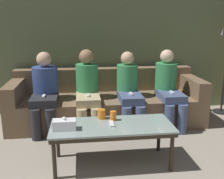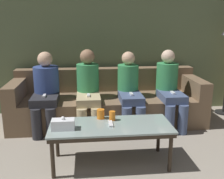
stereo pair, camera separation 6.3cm
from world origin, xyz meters
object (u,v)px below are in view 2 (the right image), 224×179
seated_person_left_end (46,89)px  seated_person_mid_right (129,89)px  seated_person_mid_left (88,88)px  cup_near_right (101,114)px  tissue_box (63,124)px  coffee_table (111,129)px  cup_near_left (112,116)px  game_remote (111,124)px  couch (108,103)px  seated_person_right_end (169,87)px

seated_person_left_end → seated_person_mid_right: bearing=-1.6°
seated_person_left_end → seated_person_mid_left: bearing=-2.3°
cup_near_right → tissue_box: (-0.38, -0.26, -0.00)m
coffee_table → cup_near_left: bearing=76.6°
cup_near_left → game_remote: (-0.03, -0.13, -0.04)m
game_remote → seated_person_mid_left: seated_person_mid_left is taller
couch → coffee_table: size_ratio=2.21×
seated_person_right_end → tissue_box: bearing=-142.6°
seated_person_mid_left → seated_person_mid_right: seated_person_mid_left is taller
cup_near_left → seated_person_mid_right: 0.94m
seated_person_left_end → seated_person_mid_right: (1.14, -0.03, -0.02)m
game_remote → seated_person_mid_left: (-0.21, 1.01, 0.13)m
game_remote → tissue_box: bearing=-172.2°
coffee_table → cup_near_right: cup_near_right is taller
game_remote → seated_person_mid_right: seated_person_mid_right is taller
cup_near_right → game_remote: (0.09, -0.19, -0.04)m
tissue_box → seated_person_left_end: bearing=105.9°
seated_person_mid_left → seated_person_mid_right: size_ratio=1.04×
seated_person_mid_right → seated_person_right_end: 0.57m
couch → tissue_box: 1.43m
seated_person_left_end → seated_person_mid_right: 1.14m
cup_near_left → seated_person_mid_left: seated_person_mid_left is taller
cup_near_left → seated_person_mid_right: seated_person_mid_right is taller
seated_person_right_end → seated_person_mid_right: bearing=-178.9°
seated_person_mid_right → seated_person_right_end: size_ratio=0.98×
coffee_table → cup_near_right: 0.23m
game_remote → seated_person_right_end: (0.93, 1.01, 0.12)m
seated_person_mid_right → couch: bearing=140.0°
tissue_box → seated_person_mid_right: (0.83, 1.06, 0.06)m
game_remote → seated_person_left_end: seated_person_left_end is taller
seated_person_left_end → seated_person_right_end: seated_person_right_end is taller
coffee_table → tissue_box: tissue_box is taller
coffee_table → game_remote: 0.05m
coffee_table → cup_near_right: size_ratio=11.97×
cup_near_right → tissue_box: 0.46m
seated_person_mid_right → seated_person_right_end: bearing=1.1°
seated_person_left_end → seated_person_mid_right: size_ratio=1.01×
cup_near_left → seated_person_left_end: seated_person_left_end is taller
tissue_box → game_remote: tissue_box is taller
cup_near_left → seated_person_right_end: 1.27m
seated_person_right_end → cup_near_right: bearing=-141.3°
seated_person_left_end → couch: bearing=13.6°
couch → seated_person_left_end: size_ratio=2.59×
cup_near_left → cup_near_right: cup_near_right is taller
cup_near_right → seated_person_right_end: 1.31m
tissue_box → game_remote: (0.47, 0.06, -0.04)m
tissue_box → seated_person_right_end: seated_person_right_end is taller
couch → seated_person_mid_left: (-0.29, -0.23, 0.29)m
seated_person_left_end → seated_person_mid_left: 0.57m
cup_near_left → seated_person_mid_left: size_ratio=0.09×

